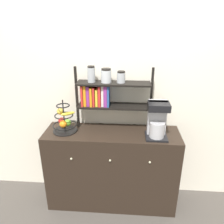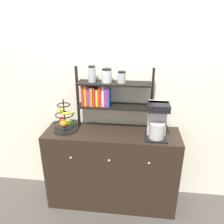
{
  "view_description": "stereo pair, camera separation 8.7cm",
  "coord_description": "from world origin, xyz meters",
  "views": [
    {
      "loc": [
        0.16,
        -1.83,
        1.99
      ],
      "look_at": [
        0.0,
        0.21,
        1.15
      ],
      "focal_mm": 35.0,
      "sensor_mm": 36.0,
      "label": 1
    },
    {
      "loc": [
        0.24,
        -1.82,
        1.99
      ],
      "look_at": [
        0.0,
        0.21,
        1.15
      ],
      "focal_mm": 35.0,
      "sensor_mm": 36.0,
      "label": 2
    }
  ],
  "objects": [
    {
      "name": "fruit_stand",
      "position": [
        -0.5,
        0.21,
        1.04
      ],
      "size": [
        0.25,
        0.25,
        0.35
      ],
      "color": "black",
      "rests_on": "sideboard"
    },
    {
      "name": "wall_back",
      "position": [
        0.0,
        0.47,
        1.3
      ],
      "size": [
        7.0,
        0.05,
        2.6
      ],
      "primitive_type": "cube",
      "color": "silver",
      "rests_on": "ground_plane"
    },
    {
      "name": "sideboard",
      "position": [
        0.0,
        0.21,
        0.46
      ],
      "size": [
        1.43,
        0.44,
        0.92
      ],
      "color": "black",
      "rests_on": "ground_plane"
    },
    {
      "name": "ground_plane",
      "position": [
        0.0,
        0.0,
        0.0
      ],
      "size": [
        12.0,
        12.0,
        0.0
      ],
      "primitive_type": "plane",
      "color": "#47423D"
    },
    {
      "name": "shelf_hutch",
      "position": [
        -0.09,
        0.33,
        1.33
      ],
      "size": [
        0.8,
        0.2,
        0.68
      ],
      "color": "black",
      "rests_on": "sideboard"
    },
    {
      "name": "coffee_maker",
      "position": [
        0.46,
        0.16,
        1.1
      ],
      "size": [
        0.22,
        0.21,
        0.37
      ],
      "color": "black",
      "rests_on": "sideboard"
    }
  ]
}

